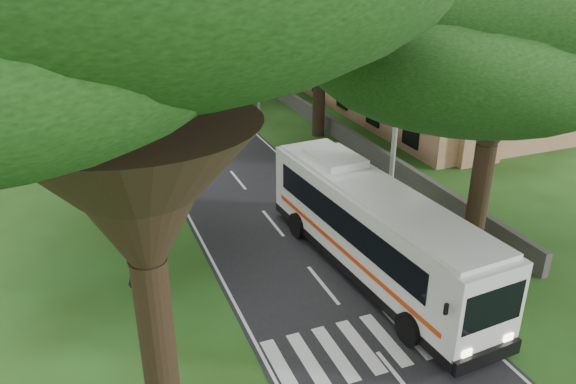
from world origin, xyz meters
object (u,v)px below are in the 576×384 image
at_px(church, 426,55).
at_px(pole_near, 394,144).
at_px(pole_mid, 258,65).
at_px(pole_far, 198,30).
at_px(pedestrian, 133,276).
at_px(coach_bus, 373,228).
at_px(distant_car_c, 155,47).
at_px(distant_car_a, 146,73).
at_px(distant_car_b, 131,54).

distance_m(church, pole_near, 19.88).
height_order(pole_mid, pole_far, same).
height_order(pole_near, pedestrian, pole_near).
distance_m(pole_mid, pedestrian, 25.51).
relative_size(church, pedestrian, 13.77).
distance_m(pole_far, coach_bus, 43.96).
bearing_deg(distant_car_c, pole_far, 100.16).
bearing_deg(pole_mid, church, -19.81).
bearing_deg(coach_bus, distant_car_a, 90.57).
height_order(coach_bus, distant_car_c, coach_bus).
bearing_deg(pole_far, church, -63.18).
relative_size(pole_mid, pole_far, 1.00).
bearing_deg(pole_mid, distant_car_a, 111.33).
xyz_separation_m(pole_near, distant_car_b, (-6.45, 48.47, -3.53)).
bearing_deg(distant_car_b, church, -63.38).
bearing_deg(church, coach_bus, -128.74).
relative_size(distant_car_b, pedestrian, 2.17).
xyz_separation_m(distant_car_a, distant_car_c, (3.42, 14.85, -0.05)).
relative_size(church, pole_near, 3.00).
xyz_separation_m(pole_near, pole_mid, (0.00, 20.00, 0.00)).
relative_size(church, pole_mid, 3.00).
height_order(church, pole_near, church).
height_order(distant_car_c, pedestrian, pedestrian).
distance_m(church, distant_car_c, 39.36).
height_order(pole_far, pedestrian, pole_far).
bearing_deg(pole_far, coach_bus, -94.12).
bearing_deg(pole_mid, pedestrian, -120.54).
height_order(pole_far, distant_car_c, pole_far).
height_order(pole_far, distant_car_a, pole_far).
distance_m(pole_near, distant_car_a, 37.38).
relative_size(distant_car_c, pedestrian, 2.54).
height_order(pole_near, distant_car_c, pole_near).
xyz_separation_m(coach_bus, pedestrian, (-9.70, 2.02, -1.27)).
relative_size(pole_mid, pedestrian, 4.59).
height_order(coach_bus, distant_car_b, coach_bus).
distance_m(church, pole_far, 27.41).
height_order(pole_near, pole_far, same).
distance_m(distant_car_a, pedestrian, 38.95).
bearing_deg(distant_car_b, coach_bus, -89.52).
bearing_deg(church, distant_car_c, 113.24).
height_order(distant_car_b, pedestrian, pedestrian).
bearing_deg(distant_car_b, pole_mid, -80.36).
bearing_deg(coach_bus, pole_mid, 78.29).
xyz_separation_m(coach_bus, distant_car_b, (-3.30, 52.27, -1.49)).
relative_size(distant_car_a, pedestrian, 2.32).
bearing_deg(coach_bus, distant_car_b, 89.44).
bearing_deg(pole_far, pole_near, -90.00).
xyz_separation_m(pole_far, distant_car_a, (-6.50, -3.35, -3.46)).
relative_size(pole_mid, distant_car_a, 1.98).
xyz_separation_m(pole_mid, pedestrian, (-12.85, -21.78, -3.31)).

